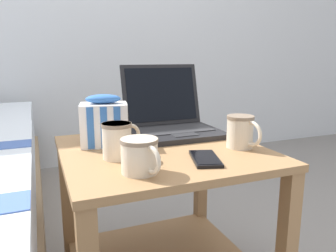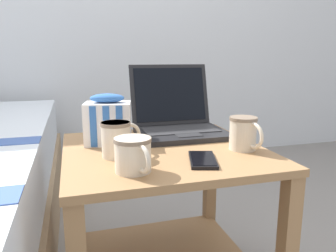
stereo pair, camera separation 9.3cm
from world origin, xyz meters
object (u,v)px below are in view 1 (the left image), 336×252
laptop (171,120)px  snack_bag (104,122)px  mug_front_left (241,130)px  cell_phone (205,158)px  mug_front_right (140,154)px  mug_mid_center (118,139)px

laptop → snack_bag: (-0.27, -0.08, 0.02)m
laptop → snack_bag: bearing=-163.3°
mug_front_left → snack_bag: (-0.39, 0.19, 0.02)m
snack_bag → cell_phone: size_ratio=1.05×
snack_bag → cell_phone: bearing=-49.3°
mug_front_right → snack_bag: size_ratio=0.78×
mug_front_left → snack_bag: bearing=153.9°
laptop → mug_mid_center: bearing=-138.2°
mug_front_left → laptop: bearing=114.4°
mug_front_right → mug_mid_center: 0.14m
mug_front_left → mug_mid_center: same height
laptop → mug_front_right: 0.44m
snack_bag → laptop: bearing=16.7°
mug_front_left → mug_front_right: size_ratio=0.99×
snack_bag → cell_phone: 0.35m
laptop → mug_front_right: (-0.24, -0.37, -0.00)m
laptop → mug_mid_center: (-0.26, -0.23, 0.01)m
laptop → mug_mid_center: laptop is taller
laptop → snack_bag: size_ratio=1.91×
mug_front_left → mug_mid_center: (-0.38, 0.04, -0.00)m
laptop → snack_bag: 0.28m
snack_bag → cell_phone: snack_bag is taller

